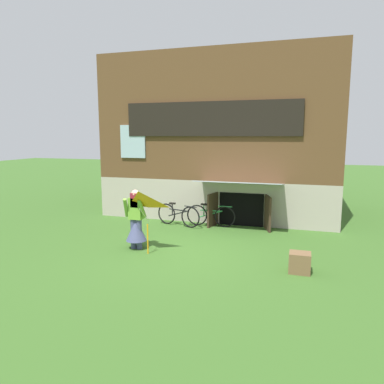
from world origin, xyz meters
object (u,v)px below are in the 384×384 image
object	(u,v)px
bicycle_green	(211,215)
wooden_crate	(300,263)
person	(136,224)
kite	(139,207)
bicycle_black	(178,215)

from	to	relation	value
bicycle_green	wooden_crate	world-z (taller)	bicycle_green
person	wooden_crate	bearing A→B (deg)	-14.64
kite	bicycle_black	bearing A→B (deg)	91.83
kite	person	bearing A→B (deg)	122.91
bicycle_green	bicycle_black	world-z (taller)	bicycle_black
person	wooden_crate	world-z (taller)	person
person	bicycle_green	world-z (taller)	person
bicycle_green	wooden_crate	xyz separation A→B (m)	(2.75, -3.23, -0.14)
wooden_crate	person	bearing A→B (deg)	173.35
bicycle_black	person	bearing A→B (deg)	-80.17
kite	bicycle_black	size ratio (longest dim) A/B	0.94
kite	bicycle_black	world-z (taller)	kite
person	kite	distance (m)	0.83
bicycle_green	person	bearing A→B (deg)	-114.89
kite	wooden_crate	bearing A→B (deg)	0.81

